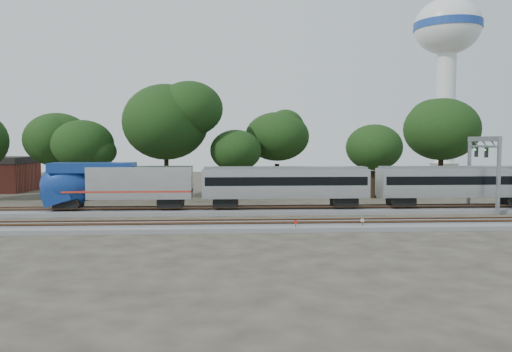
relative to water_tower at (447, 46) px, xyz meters
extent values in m
plane|color=#383328|center=(-41.03, -47.02, -26.10)|extent=(160.00, 160.00, 0.00)
cube|color=slate|center=(-41.03, -41.02, -25.90)|extent=(160.00, 5.00, 0.40)
cube|color=brown|center=(-41.03, -41.73, -25.44)|extent=(160.00, 0.08, 0.15)
cube|color=brown|center=(-41.03, -40.30, -25.44)|extent=(160.00, 0.08, 0.15)
cube|color=slate|center=(-41.03, -51.02, -25.90)|extent=(160.00, 5.00, 0.40)
cube|color=brown|center=(-41.03, -51.73, -25.44)|extent=(160.00, 0.08, 0.15)
cube|color=brown|center=(-41.03, -50.30, -25.44)|extent=(160.00, 0.08, 0.15)
cube|color=silver|center=(-51.64, -41.02, -22.71)|extent=(11.07, 3.13, 3.45)
ellipsoid|color=navy|center=(-59.57, -41.02, -22.97)|extent=(5.64, 3.26, 4.80)
cube|color=navy|center=(-56.75, -41.02, -21.09)|extent=(8.87, 3.07, 1.04)
cube|color=black|center=(-59.05, -41.02, -21.92)|extent=(0.47, 2.40, 1.37)
cube|color=#AF2C1A|center=(-52.89, -41.02, -23.59)|extent=(13.57, 3.17, 0.19)
cube|color=black|center=(-59.41, -41.02, -24.90)|extent=(2.71, 2.30, 0.94)
cube|color=black|center=(-48.45, -41.02, -24.90)|extent=(2.71, 2.30, 0.94)
cube|color=silver|center=(-35.91, -41.02, -22.86)|extent=(18.17, 3.13, 3.13)
cube|color=black|center=(-35.91, -41.02, -22.55)|extent=(17.54, 3.18, 0.94)
cube|color=gray|center=(-35.91, -41.02, -21.24)|extent=(17.75, 2.51, 0.37)
cube|color=black|center=(-42.48, -41.02, -24.90)|extent=(2.71, 2.30, 0.94)
cube|color=black|center=(-29.33, -41.02, -24.90)|extent=(2.71, 2.30, 0.94)
cube|color=silver|center=(-16.31, -41.02, -22.86)|extent=(18.17, 3.13, 3.13)
cube|color=black|center=(-16.31, -41.02, -22.55)|extent=(17.54, 3.18, 0.94)
cube|color=gray|center=(-16.31, -41.02, -21.24)|extent=(17.75, 2.51, 0.37)
cube|color=black|center=(-22.89, -41.02, -24.90)|extent=(2.71, 2.30, 0.94)
cylinder|color=#512D19|center=(-36.32, -52.83, -25.66)|extent=(0.06, 0.06, 0.89)
cylinder|color=red|center=(-36.32, -52.83, -25.26)|extent=(0.30, 0.14, 0.31)
cylinder|color=#512D19|center=(-30.34, -52.42, -25.64)|extent=(0.06, 0.06, 0.92)
cylinder|color=silver|center=(-30.34, -52.42, -25.23)|extent=(0.33, 0.04, 0.33)
cube|color=#512D19|center=(-34.07, -53.10, -25.95)|extent=(0.54, 0.37, 0.30)
cylinder|color=silver|center=(0.00, 0.00, -13.52)|extent=(3.59, 3.59, 25.16)
cone|color=silver|center=(0.00, 0.00, -24.30)|extent=(5.75, 5.75, 3.59)
ellipsoid|color=silver|center=(0.00, 0.00, 3.78)|extent=(12.58, 12.58, 10.69)
cylinder|color=#1A3C94|center=(0.00, 0.00, 3.78)|extent=(12.73, 12.73, 1.44)
cube|color=gray|center=(-13.56, -44.27, -21.91)|extent=(0.33, 0.33, 8.37)
cube|color=gray|center=(-13.56, -37.76, -21.91)|extent=(0.33, 0.33, 8.37)
cube|color=gray|center=(-13.56, -41.02, -18.01)|extent=(0.37, 6.88, 0.56)
cube|color=gray|center=(-13.56, -41.02, -18.84)|extent=(0.23, 6.88, 0.23)
cube|color=black|center=(-13.84, -42.13, -19.49)|extent=(0.23, 0.47, 1.12)
cube|color=black|center=(-13.84, -39.90, -19.49)|extent=(0.23, 0.47, 1.12)
cylinder|color=black|center=(-65.61, -25.47, -23.93)|extent=(0.70, 0.70, 4.34)
ellipsoid|color=#193210|center=(-65.61, -25.47, -18.04)|extent=(8.18, 8.18, 6.95)
cylinder|color=black|center=(-61.20, -29.06, -24.10)|extent=(0.70, 0.70, 3.99)
ellipsoid|color=#193210|center=(-61.20, -29.06, -18.69)|extent=(7.52, 7.52, 6.39)
cylinder|color=black|center=(-50.57, -27.46, -23.30)|extent=(0.70, 0.70, 5.60)
ellipsoid|color=#193210|center=(-50.57, -27.46, -15.70)|extent=(10.56, 10.56, 8.98)
cylinder|color=black|center=(-41.17, -28.58, -24.32)|extent=(0.70, 0.70, 3.55)
ellipsoid|color=#193210|center=(-41.17, -28.58, -19.51)|extent=(6.69, 6.69, 5.69)
cylinder|color=black|center=(-35.19, -24.00, -23.81)|extent=(0.70, 0.70, 4.58)
ellipsoid|color=#193210|center=(-35.19, -24.00, -17.59)|extent=(8.64, 8.64, 7.34)
cylinder|color=black|center=(-22.13, -27.74, -24.21)|extent=(0.70, 0.70, 3.77)
ellipsoid|color=#193210|center=(-22.13, -27.74, -19.10)|extent=(7.10, 7.10, 6.04)
cylinder|color=black|center=(-9.63, -20.67, -23.50)|extent=(0.70, 0.70, 5.20)
ellipsoid|color=#193210|center=(-9.63, -20.67, -16.45)|extent=(9.80, 9.80, 8.33)
camera|label=1|loc=(-42.06, -95.46, -18.25)|focal=35.00mm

